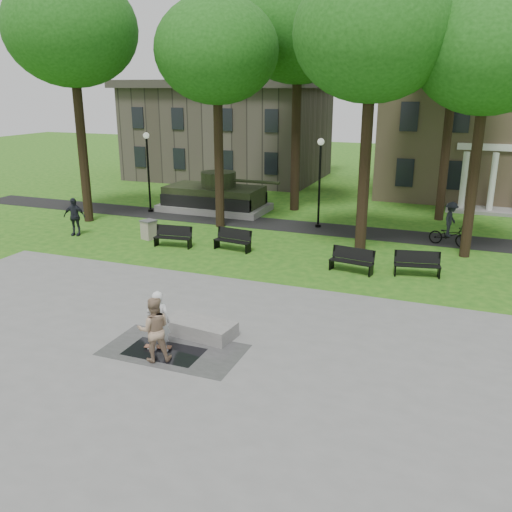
{
  "coord_description": "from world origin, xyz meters",
  "views": [
    {
      "loc": [
        7.69,
        -15.47,
        7.23
      ],
      "look_at": [
        0.91,
        1.96,
        1.4
      ],
      "focal_mm": 38.0,
      "sensor_mm": 36.0,
      "label": 1
    }
  ],
  "objects_px": {
    "cyclist": "(450,228)",
    "trash_bin": "(149,229)",
    "friend_watching": "(154,329)",
    "skateboarder": "(159,321)",
    "concrete_block": "(200,328)",
    "park_bench_0": "(174,236)"
  },
  "relations": [
    {
      "from": "friend_watching",
      "to": "trash_bin",
      "type": "bearing_deg",
      "value": -88.69
    },
    {
      "from": "trash_bin",
      "to": "cyclist",
      "type": "bearing_deg",
      "value": 16.63
    },
    {
      "from": "concrete_block",
      "to": "trash_bin",
      "type": "xyz_separation_m",
      "value": [
        -7.37,
        8.98,
        0.24
      ]
    },
    {
      "from": "cyclist",
      "to": "park_bench_0",
      "type": "relative_size",
      "value": 1.15
    },
    {
      "from": "park_bench_0",
      "to": "skateboarder",
      "type": "bearing_deg",
      "value": -68.62
    },
    {
      "from": "concrete_block",
      "to": "cyclist",
      "type": "height_order",
      "value": "cyclist"
    },
    {
      "from": "park_bench_0",
      "to": "trash_bin",
      "type": "xyz_separation_m",
      "value": [
        -1.83,
        0.76,
        -0.04
      ]
    },
    {
      "from": "friend_watching",
      "to": "concrete_block",
      "type": "bearing_deg",
      "value": -133.9
    },
    {
      "from": "concrete_block",
      "to": "park_bench_0",
      "type": "bearing_deg",
      "value": 123.98
    },
    {
      "from": "concrete_block",
      "to": "park_bench_0",
      "type": "relative_size",
      "value": 1.2
    },
    {
      "from": "skateboarder",
      "to": "cyclist",
      "type": "height_order",
      "value": "cyclist"
    },
    {
      "from": "cyclist",
      "to": "friend_watching",
      "type": "bearing_deg",
      "value": 168.37
    },
    {
      "from": "friend_watching",
      "to": "trash_bin",
      "type": "relative_size",
      "value": 1.92
    },
    {
      "from": "friend_watching",
      "to": "cyclist",
      "type": "bearing_deg",
      "value": -146.42
    },
    {
      "from": "skateboarder",
      "to": "park_bench_0",
      "type": "xyz_separation_m",
      "value": [
        -4.96,
        9.57,
        -0.41
      ]
    },
    {
      "from": "skateboarder",
      "to": "cyclist",
      "type": "relative_size",
      "value": 0.87
    },
    {
      "from": "cyclist",
      "to": "skateboarder",
      "type": "bearing_deg",
      "value": 167.06
    },
    {
      "from": "trash_bin",
      "to": "skateboarder",
      "type": "bearing_deg",
      "value": -56.68
    },
    {
      "from": "cyclist",
      "to": "trash_bin",
      "type": "relative_size",
      "value": 2.2
    },
    {
      "from": "concrete_block",
      "to": "friend_watching",
      "type": "distance_m",
      "value": 2.03
    },
    {
      "from": "concrete_block",
      "to": "skateboarder",
      "type": "xyz_separation_m",
      "value": [
        -0.58,
        -1.34,
        0.69
      ]
    },
    {
      "from": "cyclist",
      "to": "trash_bin",
      "type": "xyz_separation_m",
      "value": [
        -13.98,
        -4.18,
        -0.38
      ]
    }
  ]
}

